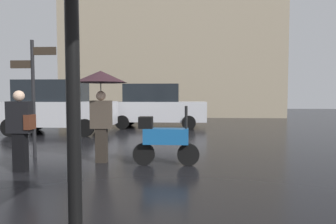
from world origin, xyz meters
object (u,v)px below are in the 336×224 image
parked_scooter (164,139)px  parked_car_left (57,107)px  street_signpost (33,87)px  parked_car_right (156,106)px  pedestrian_with_umbrella (101,87)px  pedestrian_with_bag (21,126)px

parked_scooter → parked_car_left: (-4.49, 4.92, 0.46)m
parked_scooter → street_signpost: street_signpost is taller
parked_car_right → street_signpost: street_signpost is taller
pedestrian_with_umbrella → parked_car_left: size_ratio=0.47×
pedestrian_with_umbrella → parked_scooter: pedestrian_with_umbrella is taller
street_signpost → parked_scooter: bearing=-10.7°
pedestrian_with_bag → parked_car_right: (1.77, 7.85, 0.10)m
pedestrian_with_umbrella → parked_car_left: 5.71m
parked_car_right → pedestrian_with_bag: bearing=93.1°
pedestrian_with_bag → parked_scooter: 2.77m
parked_car_right → street_signpost: size_ratio=1.62×
parked_scooter → parked_car_left: parked_car_left is taller
parked_scooter → parked_car_right: (-0.90, 7.20, 0.43)m
parked_car_left → street_signpost: 4.61m
pedestrian_with_bag → parked_scooter: size_ratio=1.11×
parked_scooter → parked_car_left: bearing=138.3°
pedestrian_with_umbrella → street_signpost: bearing=-156.4°
pedestrian_with_bag → street_signpost: (-0.39, 1.23, 0.78)m
pedestrian_with_bag → parked_car_right: parked_car_right is taller
pedestrian_with_umbrella → street_signpost: 1.74m
pedestrian_with_bag → street_signpost: street_signpost is taller
pedestrian_with_umbrella → parked_car_right: bearing=122.9°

